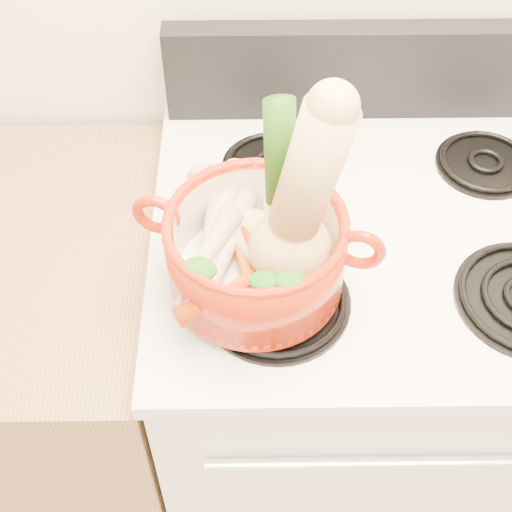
{
  "coord_description": "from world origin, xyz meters",
  "views": [
    {
      "loc": [
        -0.23,
        0.6,
        1.81
      ],
      "look_at": [
        -0.22,
        1.25,
        1.05
      ],
      "focal_mm": 50.0,
      "sensor_mm": 36.0,
      "label": 1
    }
  ],
  "objects_px": {
    "stove_body": "(356,378)",
    "squash": "(293,199)",
    "dutch_oven": "(256,252)",
    "leek": "(279,189)"
  },
  "relations": [
    {
      "from": "stove_body",
      "to": "squash",
      "type": "distance_m",
      "value": 0.72
    },
    {
      "from": "stove_body",
      "to": "dutch_oven",
      "type": "height_order",
      "value": "dutch_oven"
    },
    {
      "from": "stove_body",
      "to": "squash",
      "type": "xyz_separation_m",
      "value": [
        -0.17,
        -0.13,
        0.69
      ]
    },
    {
      "from": "squash",
      "to": "dutch_oven",
      "type": "bearing_deg",
      "value": 177.57
    },
    {
      "from": "stove_body",
      "to": "leek",
      "type": "xyz_separation_m",
      "value": [
        -0.19,
        -0.1,
        0.67
      ]
    },
    {
      "from": "squash",
      "to": "leek",
      "type": "relative_size",
      "value": 1.08
    },
    {
      "from": "dutch_oven",
      "to": "squash",
      "type": "xyz_separation_m",
      "value": [
        0.05,
        -0.01,
        0.11
      ]
    },
    {
      "from": "dutch_oven",
      "to": "leek",
      "type": "xyz_separation_m",
      "value": [
        0.03,
        0.03,
        0.1
      ]
    },
    {
      "from": "leek",
      "to": "stove_body",
      "type": "bearing_deg",
      "value": 18.56
    },
    {
      "from": "squash",
      "to": "leek",
      "type": "height_order",
      "value": "squash"
    }
  ]
}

